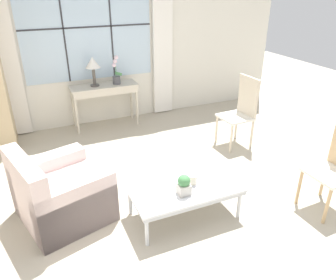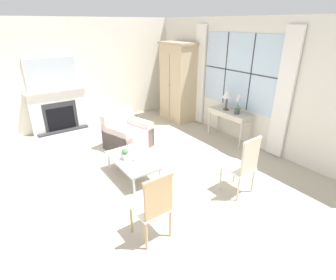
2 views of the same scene
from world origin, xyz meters
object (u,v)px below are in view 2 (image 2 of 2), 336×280
at_px(armoire, 178,82).
at_px(side_chair_wooden, 244,164).
at_px(armchair_upholstered, 127,136).
at_px(accent_chair_wooden, 154,204).
at_px(potted_orchid, 238,107).
at_px(fireplace, 58,107).
at_px(potted_plant_small, 125,154).
at_px(console_table, 230,115).
at_px(pillar_candle, 135,158).
at_px(coffee_table, 132,161).
at_px(table_lamp, 227,95).

bearing_deg(armoire, side_chair_wooden, -21.08).
distance_m(armchair_upholstered, accent_chair_wooden, 2.96).
height_order(armoire, potted_orchid, armoire).
height_order(fireplace, potted_plant_small, fireplace).
height_order(console_table, potted_orchid, potted_orchid).
distance_m(fireplace, side_chair_wooden, 5.03).
bearing_deg(armchair_upholstered, pillar_candle, -20.91).
distance_m(fireplace, console_table, 4.41).
xyz_separation_m(console_table, accent_chair_wooden, (1.74, -3.23, -0.07)).
height_order(console_table, accent_chair_wooden, accent_chair_wooden).
bearing_deg(accent_chair_wooden, pillar_candle, 160.88).
bearing_deg(coffee_table, console_table, 93.44).
xyz_separation_m(accent_chair_wooden, potted_plant_small, (-1.64, 0.40, -0.09)).
relative_size(side_chair_wooden, pillar_candle, 8.74).
bearing_deg(armoire, console_table, 2.59).
distance_m(potted_orchid, side_chair_wooden, 2.13).
xyz_separation_m(fireplace, armoire, (1.06, 3.12, 0.46)).
xyz_separation_m(table_lamp, accent_chair_wooden, (1.88, -3.24, -0.52)).
bearing_deg(coffee_table, potted_orchid, 88.83).
distance_m(armoire, potted_plant_small, 3.49).
height_order(accent_chair_wooden, coffee_table, accent_chair_wooden).
relative_size(console_table, pillar_candle, 9.21).
xyz_separation_m(accent_chair_wooden, pillar_candle, (-1.47, 0.51, -0.15)).
height_order(side_chair_wooden, accent_chair_wooden, side_chair_wooden).
relative_size(fireplace, table_lamp, 4.03).
xyz_separation_m(console_table, potted_plant_small, (0.10, -2.84, -0.16)).
xyz_separation_m(armoire, coffee_table, (2.13, -2.64, -0.77)).
relative_size(table_lamp, armchair_upholstered, 0.45).
height_order(accent_chair_wooden, pillar_candle, accent_chair_wooden).
bearing_deg(side_chair_wooden, armchair_upholstered, -165.24).
bearing_deg(console_table, accent_chair_wooden, -61.78).
bearing_deg(coffee_table, pillar_candle, 2.54).
distance_m(armchair_upholstered, potted_plant_small, 1.30).
distance_m(console_table, coffee_table, 2.75).
distance_m(accent_chair_wooden, potted_plant_small, 1.69).
bearing_deg(coffee_table, accent_chair_wooden, -17.81).
bearing_deg(accent_chair_wooden, potted_plant_small, 166.43).
height_order(coffee_table, potted_plant_small, potted_plant_small).
bearing_deg(potted_plant_small, coffee_table, 59.38).
bearing_deg(table_lamp, side_chair_wooden, -39.08).
bearing_deg(fireplace, accent_chair_wooden, -0.34).
bearing_deg(fireplace, table_lamp, 48.06).
xyz_separation_m(console_table, pillar_candle, (0.27, -2.73, -0.22)).
bearing_deg(potted_orchid, potted_plant_small, -92.45).
bearing_deg(potted_plant_small, fireplace, -173.31).
relative_size(coffee_table, pillar_candle, 9.52).
relative_size(console_table, potted_orchid, 2.33).
height_order(table_lamp, accent_chair_wooden, table_lamp).
bearing_deg(coffee_table, table_lamp, 96.44).
bearing_deg(console_table, armchair_upholstered, -114.95).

